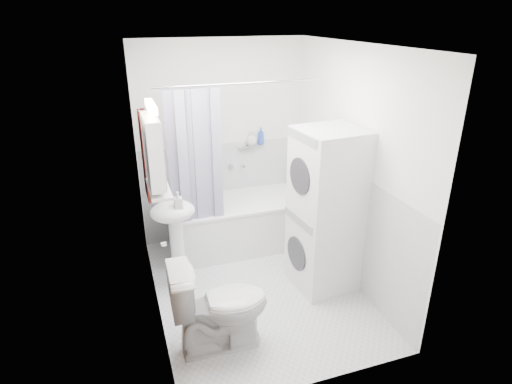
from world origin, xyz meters
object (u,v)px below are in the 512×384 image
object	(u,v)px
washer_dryer	(326,211)
toilet	(220,306)
bathtub	(235,222)
sink	(174,225)

from	to	relation	value
washer_dryer	toilet	world-z (taller)	washer_dryer
toilet	bathtub	bearing A→B (deg)	-18.64
bathtub	washer_dryer	xyz separation A→B (m)	(0.64, -1.03, 0.50)
washer_dryer	sink	bearing A→B (deg)	157.11
bathtub	washer_dryer	bearing A→B (deg)	-58.24
sink	bathtub	bearing A→B (deg)	36.21
washer_dryer	toilet	xyz separation A→B (m)	(-1.23, -0.55, -0.43)
washer_dryer	toilet	distance (m)	1.41
bathtub	toilet	xyz separation A→B (m)	(-0.59, -1.58, 0.07)
washer_dryer	toilet	size ratio (longest dim) A/B	2.04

